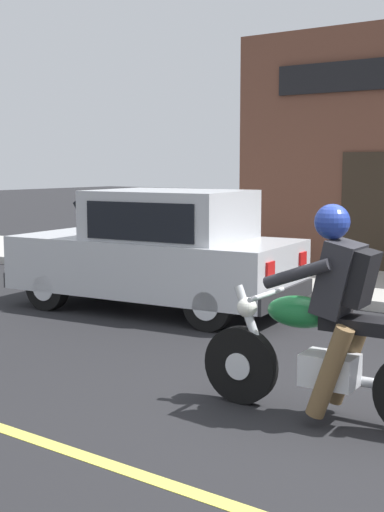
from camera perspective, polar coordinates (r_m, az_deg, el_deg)
ground_plane at (r=5.65m, az=15.05°, el=-12.60°), size 80.00×80.00×0.00m
sidewalk_curb at (r=11.28m, az=10.23°, el=-2.10°), size 2.60×22.00×0.14m
motorcycle_with_rider at (r=5.38m, az=10.76°, el=-5.95°), size 0.58×2.02×1.62m
car_hatchback at (r=9.28m, az=-2.72°, el=0.32°), size 2.08×3.95×1.57m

